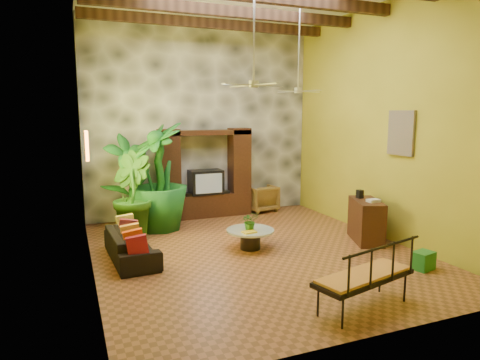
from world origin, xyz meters
name	(u,v)px	position (x,y,z in m)	size (l,w,h in m)	color
ground	(254,252)	(0.00, 0.00, 0.00)	(7.00, 7.00, 0.00)	brown
back_wall	(201,120)	(0.00, 3.50, 2.50)	(6.00, 0.02, 5.00)	olive
left_wall	(85,126)	(-3.00, 0.00, 2.50)	(0.02, 7.00, 5.00)	olive
right_wall	(383,122)	(3.00, 0.00, 2.50)	(0.02, 7.00, 5.00)	olive
stone_accent_wall	(201,121)	(0.00, 3.44, 2.50)	(5.98, 0.10, 4.98)	#3E4047
entertainment_center	(206,180)	(0.00, 3.14, 0.97)	(2.40, 0.55, 2.30)	black
ceiling_fan_front	(254,72)	(-0.20, -0.40, 3.40)	(1.28, 1.28, 1.86)	#B1B1B6
ceiling_fan_back	(298,81)	(1.60, 1.20, 3.40)	(1.28, 1.28, 1.86)	#B1B1B6
wall_art_mask	(87,146)	(-2.96, 1.00, 2.10)	(0.06, 0.32, 0.55)	orange
wall_art_painting	(401,133)	(2.96, -0.60, 2.30)	(0.06, 0.70, 0.90)	#236183
sofa	(131,245)	(-2.30, 0.44, 0.27)	(1.85, 0.72, 0.54)	black
wicker_armchair	(261,198)	(1.59, 3.15, 0.36)	(0.77, 0.79, 0.72)	#9B6938
tall_plant_a	(129,181)	(-1.98, 2.83, 1.11)	(1.17, 0.79, 2.22)	#196221
tall_plant_b	(131,194)	(-2.07, 1.99, 0.94)	(1.04, 0.83, 1.88)	#265F19
tall_plant_c	(158,177)	(-1.39, 2.34, 1.24)	(1.39, 1.39, 2.49)	#185B1F
coffee_table	(250,236)	(0.00, 0.19, 0.26)	(0.95, 0.95, 0.40)	black
centerpiece_plant	(250,221)	(-0.02, 0.17, 0.59)	(0.34, 0.29, 0.37)	#29621A
yellow_tray	(249,232)	(-0.11, -0.02, 0.41)	(0.26, 0.19, 0.03)	yellow
iron_bench	(368,274)	(0.41, -2.90, 0.53)	(1.66, 0.94, 0.57)	black
side_console	(366,221)	(2.48, -0.24, 0.44)	(0.50, 1.11, 0.89)	#371911
green_bin	(423,261)	(2.35, -1.98, 0.16)	(0.36, 0.27, 0.32)	#1F763B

